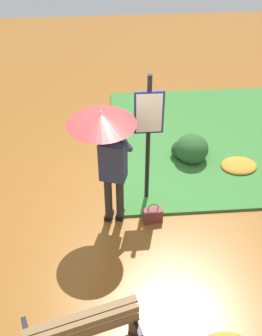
% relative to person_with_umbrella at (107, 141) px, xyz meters
% --- Properties ---
extents(ground_plane, '(18.00, 18.00, 0.00)m').
position_rel_person_with_umbrella_xyz_m(ground_plane, '(-0.21, -0.30, -1.55)').
color(ground_plane, brown).
extents(grass_verge, '(4.80, 4.00, 0.05)m').
position_rel_person_with_umbrella_xyz_m(grass_verge, '(-2.57, -2.02, -1.53)').
color(grass_verge, '#387533').
rests_on(grass_verge, ground_plane).
extents(person_with_umbrella, '(0.96, 0.96, 2.04)m').
position_rel_person_with_umbrella_xyz_m(person_with_umbrella, '(0.00, 0.00, 0.00)').
color(person_with_umbrella, '#2D2823').
rests_on(person_with_umbrella, ground_plane).
extents(info_sign_post, '(0.44, 0.07, 2.30)m').
position_rel_person_with_umbrella_xyz_m(info_sign_post, '(-0.64, -0.45, -0.11)').
color(info_sign_post, black).
rests_on(info_sign_post, ground_plane).
extents(handbag, '(0.31, 0.18, 0.37)m').
position_rel_person_with_umbrella_xyz_m(handbag, '(-0.68, 0.09, -1.42)').
color(handbag, brown).
rests_on(handbag, ground_plane).
extents(park_bench, '(1.44, 0.74, 0.75)m').
position_rel_person_with_umbrella_xyz_m(park_bench, '(0.41, 2.17, -1.15)').
color(park_bench, black).
rests_on(park_bench, ground_plane).
extents(shrub_cluster, '(0.67, 0.61, 0.55)m').
position_rel_person_with_umbrella_xyz_m(shrub_cluster, '(-1.55, -1.45, -1.30)').
color(shrub_cluster, '#285628').
rests_on(shrub_cluster, ground_plane).
extents(leaf_pile_by_bench, '(0.66, 0.53, 0.15)m').
position_rel_person_with_umbrella_xyz_m(leaf_pile_by_bench, '(-2.41, -1.11, -1.48)').
color(leaf_pile_by_bench, '#C68428').
rests_on(leaf_pile_by_bench, ground_plane).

